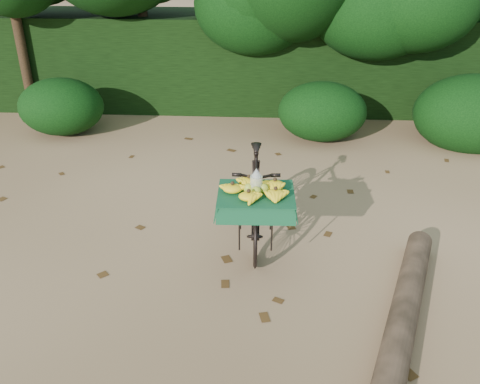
{
  "coord_description": "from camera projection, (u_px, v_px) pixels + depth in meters",
  "views": [
    {
      "loc": [
        0.62,
        -4.01,
        3.18
      ],
      "look_at": [
        0.34,
        0.57,
        0.84
      ],
      "focal_mm": 38.0,
      "sensor_mm": 36.0,
      "label": 1
    }
  ],
  "objects": [
    {
      "name": "ground",
      "position": [
        203.0,
        292.0,
        5.04
      ],
      "size": [
        80.0,
        80.0,
        0.0
      ],
      "primitive_type": "plane",
      "color": "tan",
      "rests_on": "ground"
    },
    {
      "name": "vendor_bicycle",
      "position": [
        256.0,
        197.0,
        5.69
      ],
      "size": [
        0.78,
        1.81,
        1.07
      ],
      "rotation": [
        0.0,
        0.0,
        0.03
      ],
      "color": "black",
      "rests_on": "ground"
    },
    {
      "name": "fallen_log",
      "position": [
        397.0,
        347.0,
        4.19
      ],
      "size": [
        1.45,
        3.41,
        0.26
      ],
      "primitive_type": "cylinder",
      "rotation": [
        1.57,
        0.0,
        -0.35
      ],
      "color": "brown",
      "rests_on": "ground"
    },
    {
      "name": "hedge_backdrop",
      "position": [
        241.0,
        60.0,
        10.23
      ],
      "size": [
        26.0,
        1.8,
        1.8
      ],
      "primitive_type": "cube",
      "color": "black",
      "rests_on": "ground"
    },
    {
      "name": "tree_row",
      "position": [
        202.0,
        7.0,
        9.06
      ],
      "size": [
        14.5,
        2.0,
        4.0
      ],
      "primitive_type": null,
      "color": "black",
      "rests_on": "ground"
    },
    {
      "name": "bush_clumps",
      "position": [
        263.0,
        113.0,
        8.63
      ],
      "size": [
        8.8,
        1.7,
        0.9
      ],
      "primitive_type": null,
      "color": "black",
      "rests_on": "ground"
    },
    {
      "name": "leaf_litter",
      "position": [
        210.0,
        255.0,
        5.62
      ],
      "size": [
        7.0,
        7.3,
        0.01
      ],
      "primitive_type": null,
      "color": "#4A2D13",
      "rests_on": "ground"
    }
  ]
}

